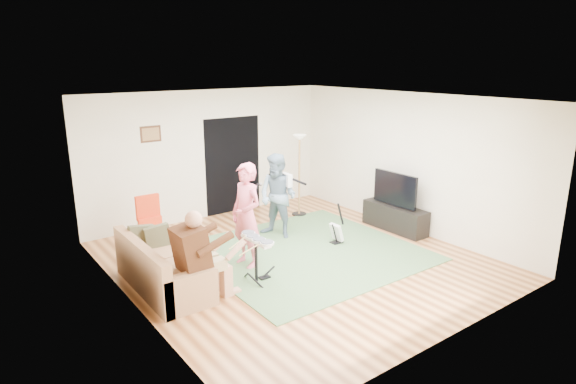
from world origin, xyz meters
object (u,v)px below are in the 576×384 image
(dining_chair, at_px, (153,233))
(tv_cabinet, at_px, (395,218))
(drum_kit, at_px, (256,262))
(singer, at_px, (246,216))
(guitar_spare, at_px, (337,232))
(guitarist, at_px, (278,196))
(sofa, at_px, (159,273))
(torchiere_lamp, at_px, (299,161))
(television, at_px, (395,189))

(dining_chair, height_order, tv_cabinet, dining_chair)
(drum_kit, distance_m, singer, 0.85)
(guitar_spare, bearing_deg, guitarist, 125.12)
(sofa, height_order, guitar_spare, sofa)
(guitarist, height_order, dining_chair, guitarist)
(singer, distance_m, torchiere_lamp, 2.86)
(sofa, height_order, television, television)
(dining_chair, bearing_deg, sofa, -108.15)
(sofa, xyz_separation_m, drum_kit, (1.29, -0.65, 0.06))
(guitar_spare, distance_m, dining_chair, 3.29)
(singer, bearing_deg, guitarist, 117.32)
(sofa, height_order, torchiere_lamp, torchiere_lamp)
(singer, xyz_separation_m, guitar_spare, (1.84, -0.16, -0.64))
(guitar_spare, xyz_separation_m, torchiere_lamp, (0.49, 1.77, 0.99))
(singer, distance_m, television, 3.24)
(torchiere_lamp, relative_size, dining_chair, 1.72)
(singer, height_order, tv_cabinet, singer)
(torchiere_lamp, height_order, tv_cabinet, torchiere_lamp)
(singer, height_order, guitar_spare, singer)
(tv_cabinet, bearing_deg, singer, 174.96)
(singer, bearing_deg, television, 78.63)
(singer, relative_size, television, 1.67)
(sofa, relative_size, dining_chair, 1.88)
(guitarist, bearing_deg, guitar_spare, 13.69)
(sofa, bearing_deg, torchiere_lamp, 22.25)
(drum_kit, xyz_separation_m, television, (3.45, 0.33, 0.53))
(drum_kit, distance_m, guitarist, 2.04)
(singer, height_order, guitarist, singer)
(television, bearing_deg, drum_kit, -174.62)
(drum_kit, bearing_deg, sofa, 153.18)
(drum_kit, relative_size, guitar_spare, 0.96)
(singer, distance_m, guitar_spare, 1.96)
(guitarist, distance_m, television, 2.31)
(singer, bearing_deg, dining_chair, -149.84)
(guitarist, xyz_separation_m, guitar_spare, (0.66, -0.94, -0.59))
(drum_kit, bearing_deg, guitar_spare, 12.50)
(guitarist, xyz_separation_m, television, (2.05, -1.07, 0.05))
(drum_kit, bearing_deg, television, 5.38)
(drum_kit, xyz_separation_m, tv_cabinet, (3.50, 0.33, -0.07))
(dining_chair, bearing_deg, tv_cabinet, -21.19)
(sofa, relative_size, torchiere_lamp, 1.09)
(sofa, distance_m, dining_chair, 1.46)
(sofa, bearing_deg, guitar_spare, -3.28)
(television, bearing_deg, tv_cabinet, 0.00)
(television, bearing_deg, sofa, 176.08)
(singer, distance_m, guitarist, 1.42)
(singer, height_order, dining_chair, singer)
(tv_cabinet, height_order, television, television)
(drum_kit, distance_m, dining_chair, 2.19)
(dining_chair, bearing_deg, guitar_spare, -28.23)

